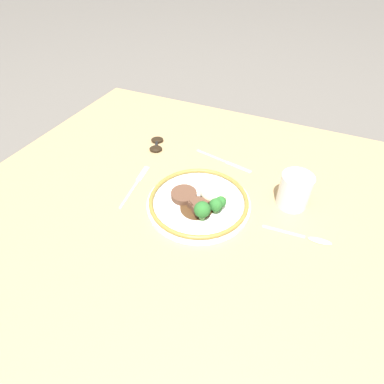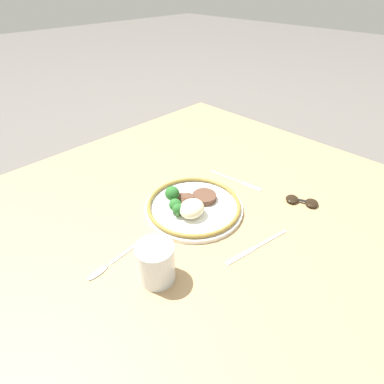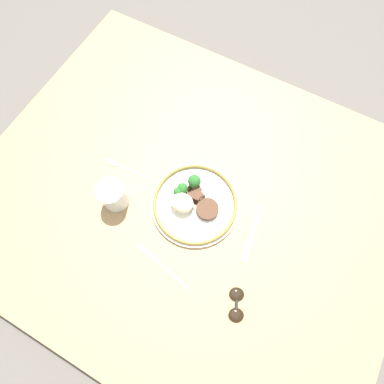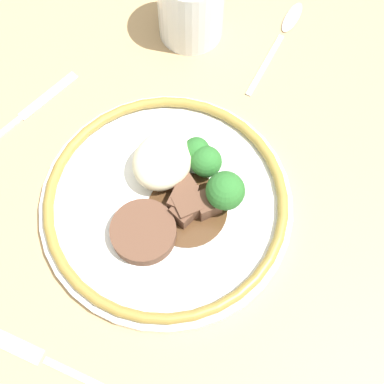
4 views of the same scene
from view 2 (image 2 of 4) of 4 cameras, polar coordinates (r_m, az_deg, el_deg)
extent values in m
plane|color=#5B5651|center=(0.90, -1.97, -5.90)|extent=(8.00, 8.00, 0.00)
cube|color=tan|center=(0.89, -2.00, -4.84)|extent=(1.39, 1.16, 0.04)
cylinder|color=white|center=(0.88, 0.35, -2.99)|extent=(0.29, 0.29, 0.01)
torus|color=olive|center=(0.87, 0.36, -2.38)|extent=(0.27, 0.27, 0.01)
ellipsoid|color=beige|center=(0.83, -0.04, -3.19)|extent=(0.07, 0.06, 0.05)
cylinder|color=brown|center=(0.89, 2.36, -0.97)|extent=(0.07, 0.07, 0.02)
cylinder|color=#472D19|center=(0.88, -1.03, -2.04)|extent=(0.09, 0.09, 0.00)
cube|color=brown|center=(0.87, -0.66, -1.73)|extent=(0.03, 0.03, 0.03)
cube|color=brown|center=(0.87, -1.28, -1.75)|extent=(0.03, 0.03, 0.02)
cube|color=brown|center=(0.88, -2.44, -1.33)|extent=(0.04, 0.04, 0.03)
cube|color=brown|center=(0.88, -0.66, -1.25)|extent=(0.03, 0.03, 0.02)
cube|color=brown|center=(0.86, -1.08, -2.57)|extent=(0.03, 0.03, 0.02)
cube|color=brown|center=(0.88, -1.00, -1.35)|extent=(0.04, 0.04, 0.03)
cylinder|color=#568442|center=(0.88, -3.97, -1.72)|extent=(0.01, 0.01, 0.02)
sphere|color=#286628|center=(0.86, -4.04, -0.39)|extent=(0.04, 0.04, 0.04)
cylinder|color=#568442|center=(0.85, -3.21, -3.47)|extent=(0.01, 0.01, 0.01)
sphere|color=#286628|center=(0.84, -3.25, -2.42)|extent=(0.04, 0.04, 0.04)
cylinder|color=#568442|center=(0.83, -2.74, -4.20)|extent=(0.01, 0.01, 0.01)
sphere|color=#286628|center=(0.82, -2.78, -3.21)|extent=(0.03, 0.03, 0.03)
cylinder|color=yellow|center=(0.69, -6.83, -13.87)|extent=(0.07, 0.07, 0.07)
cylinder|color=silver|center=(0.68, -6.90, -13.22)|extent=(0.08, 0.08, 0.10)
cube|color=#B7B7BC|center=(1.02, 6.36, 2.94)|extent=(0.02, 0.12, 0.00)
cube|color=#B7B7BC|center=(0.99, 11.26, 1.01)|extent=(0.03, 0.07, 0.00)
cube|color=#B7B7BC|center=(0.81, 14.62, -8.76)|extent=(0.12, 0.03, 0.00)
cube|color=#B7B7BC|center=(0.76, 9.19, -11.95)|extent=(0.09, 0.03, 0.00)
cube|color=#B7B7BC|center=(0.78, -12.14, -10.94)|extent=(0.11, 0.01, 0.00)
ellipsoid|color=#B7B7BC|center=(0.75, -17.50, -14.44)|extent=(0.06, 0.02, 0.01)
ellipsoid|color=black|center=(0.96, 18.54, -1.28)|extent=(0.06, 0.05, 0.01)
ellipsoid|color=black|center=(0.96, 21.85, -1.97)|extent=(0.06, 0.05, 0.01)
cube|color=black|center=(0.96, 20.22, -1.53)|extent=(0.02, 0.03, 0.00)
camera|label=1|loc=(1.05, -37.19, 31.64)|focal=28.00mm
camera|label=3|loc=(0.75, 48.85, 59.08)|focal=28.00mm
camera|label=4|loc=(0.91, 2.37, 36.52)|focal=50.00mm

